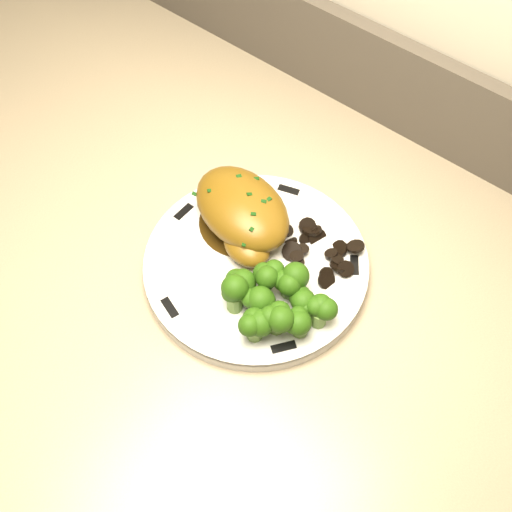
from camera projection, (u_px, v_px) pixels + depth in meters
The scene contains 10 objects.
plate at pixel (256, 265), 0.69m from camera, with size 0.24×0.24×0.02m, color silver.
rim_accent_0 at pixel (354, 265), 0.67m from camera, with size 0.02×0.01×0.00m, color black.
rim_accent_1 at pixel (289, 190), 0.73m from camera, with size 0.02×0.01×0.00m, color black.
rim_accent_2 at pixel (184, 212), 0.71m from camera, with size 0.02×0.01×0.00m, color black.
rim_accent_3 at pixel (170, 308), 0.65m from camera, with size 0.02×0.01×0.00m, color black.
rim_accent_4 at pixel (284, 347), 0.62m from camera, with size 0.02×0.01×0.00m, color black.
gravy_pool at pixel (243, 222), 0.71m from camera, with size 0.10×0.10×0.00m, color #301F08.
chicken_breast at pixel (243, 213), 0.68m from camera, with size 0.14×0.11×0.05m.
mushroom_pile at pixel (313, 251), 0.68m from camera, with size 0.08×0.06×0.02m.
broccoli_florets at pixel (274, 301), 0.63m from camera, with size 0.11×0.08×0.04m.
Camera 1 is at (0.26, 1.42, 1.42)m, focal length 45.00 mm.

